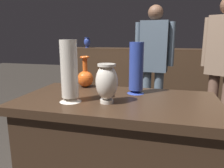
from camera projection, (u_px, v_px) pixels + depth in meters
name	position (u px, v px, depth m)	size (l,w,h in m)	color
display_plinth	(117.00, 157.00, 1.39)	(1.20, 0.64, 0.80)	#382619
back_display_shelf	(148.00, 80.00, 3.45)	(2.60, 0.40, 0.99)	#422D1E
vase_centerpiece	(107.00, 82.00, 1.19)	(0.12, 0.12, 0.22)	silver
vase_tall_behind	(136.00, 69.00, 1.39)	(0.11, 0.11, 0.34)	#2D429E
vase_left_accent	(69.00, 73.00, 1.21)	(0.13, 0.13, 0.35)	silver
vase_right_accent	(85.00, 77.00, 1.59)	(0.12, 0.12, 0.23)	#E55B1E
shelf_vase_center	(149.00, 44.00, 3.35)	(0.09, 0.09, 0.14)	#477A38
shelf_vase_far_left	(87.00, 42.00, 3.60)	(0.11, 0.11, 0.17)	#2D429E
shelf_vase_far_right	(223.00, 44.00, 3.06)	(0.12, 0.12, 0.25)	#E55B1E
visitor_near_right	(224.00, 61.00, 2.23)	(0.41, 0.32, 1.56)	brown
visitor_center_back	(154.00, 60.00, 2.59)	(0.47, 0.21, 1.53)	slate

